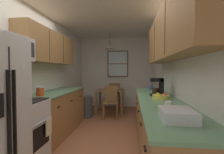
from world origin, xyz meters
TOP-DOWN VIEW (x-y plane):
  - ground_plane at (0.00, 1.00)m, footprint 12.00×12.00m
  - wall_left at (-1.35, 1.00)m, footprint 0.10×9.00m
  - wall_right at (1.35, 1.00)m, footprint 0.10×9.00m
  - wall_back at (0.00, 3.65)m, footprint 4.40×0.10m
  - ceiling_slab at (0.00, 1.00)m, footprint 4.40×9.00m
  - stove_range at (-0.99, -0.50)m, footprint 0.66×0.62m
  - microwave_over_range at (-1.11, -0.50)m, footprint 0.39×0.61m
  - counter_left at (-1.00, 0.76)m, footprint 0.64×1.91m
  - upper_cabinets_left at (-1.14, 0.71)m, footprint 0.33×1.99m
  - counter_right at (1.00, -0.04)m, footprint 0.64×3.24m
  - upper_cabinets_right at (1.14, -0.09)m, footprint 0.33×2.92m
  - dining_table at (-0.10, 2.61)m, footprint 0.83×0.73m
  - dining_chair_near at (-0.01, 2.04)m, footprint 0.42×0.42m
  - dining_chair_far at (-0.01, 3.18)m, footprint 0.44×0.44m
  - pendant_light at (-0.10, 2.61)m, footprint 0.31×0.31m
  - back_window at (0.07, 3.58)m, footprint 0.77×0.05m
  - trash_bin at (-0.70, 2.00)m, footprint 0.33×0.33m
  - storage_canister at (-1.00, 0.06)m, footprint 0.13×0.13m
  - dish_towel at (-0.64, -0.35)m, footprint 0.02×0.16m
  - coffee_maker at (1.04, 0.32)m, footprint 0.22×0.18m
  - mug_by_coffeemaker at (1.02, 1.25)m, footprint 0.11×0.07m
  - mug_spare at (0.98, -0.81)m, footprint 0.11×0.08m
  - fruit_bowl at (1.03, -0.01)m, footprint 0.26×0.26m
  - dish_rack at (0.98, -1.18)m, footprint 0.28×0.34m
  - table_serving_bowl at (0.00, 2.52)m, footprint 0.19×0.19m

SIDE VIEW (x-z plane):
  - ground_plane at x=0.00m, z-range 0.00..0.00m
  - trash_bin at x=-0.70m, z-range 0.00..0.59m
  - counter_right at x=1.00m, z-range 0.00..0.90m
  - counter_left at x=-1.00m, z-range 0.00..0.90m
  - stove_range at x=-0.99m, z-range -0.08..1.02m
  - dish_towel at x=-0.64m, z-range 0.38..0.62m
  - dining_chair_near at x=-0.01m, z-range 0.05..0.95m
  - dining_chair_far at x=-0.01m, z-range 0.05..0.95m
  - dining_table at x=-0.10m, z-range 0.24..0.97m
  - table_serving_bowl at x=0.00m, z-range 0.73..0.79m
  - fruit_bowl at x=1.03m, z-range 0.89..0.98m
  - dish_rack at x=0.98m, z-range 0.90..1.00m
  - mug_by_coffeemaker at x=1.02m, z-range 0.90..1.00m
  - mug_spare at x=0.98m, z-range 0.90..1.00m
  - storage_canister at x=-1.00m, z-range 0.90..1.06m
  - coffee_maker at x=1.04m, z-range 0.91..1.22m
  - wall_left at x=-1.35m, z-range 0.00..2.55m
  - wall_right at x=1.35m, z-range 0.00..2.55m
  - wall_back at x=0.00m, z-range 0.00..2.55m
  - back_window at x=0.07m, z-range 1.10..2.08m
  - microwave_over_range at x=-1.11m, z-range 1.48..1.82m
  - upper_cabinets_left at x=-1.14m, z-range 1.50..2.14m
  - upper_cabinets_right at x=1.14m, z-range 1.50..2.25m
  - pendant_light at x=-0.10m, z-range 1.82..2.34m
  - ceiling_slab at x=0.00m, z-range 2.55..2.63m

